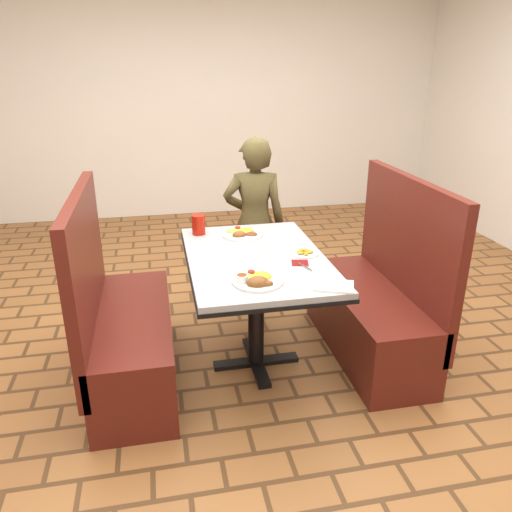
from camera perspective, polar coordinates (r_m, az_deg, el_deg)
name	(u,v)px	position (r m, az deg, el deg)	size (l,w,h in m)	color
room	(256,43)	(2.75, 0.00, 23.15)	(7.00, 7.04, 2.82)	#9B6232
dining_table	(256,271)	(2.99, 0.00, -1.71)	(0.81, 1.21, 0.75)	#A9ACAE
booth_bench_left	(125,332)	(3.10, -14.80, -8.36)	(0.47, 1.20, 1.17)	#5D1D15
booth_bench_right	(375,307)	(3.37, 13.50, -5.67)	(0.47, 1.20, 1.17)	#5D1D15
diner_person	(254,222)	(3.88, -0.19, 3.88)	(0.48, 0.31, 1.31)	brown
near_dinner_plate	(257,278)	(2.59, 0.08, -2.52)	(0.27, 0.27, 0.08)	white
far_dinner_plate	(242,232)	(3.30, -1.58, 2.78)	(0.27, 0.27, 0.07)	white
plantain_plate	(304,253)	(2.99, 5.56, 0.36)	(0.16, 0.16, 0.02)	white
maroon_napkin	(300,263)	(2.86, 5.04, -0.79)	(0.09, 0.09, 0.00)	#650F0F
spoon_utensil	(305,267)	(2.81, 5.59, -1.21)	(0.01, 0.13, 0.00)	silver
red_tumbler	(199,225)	(3.33, -6.59, 3.58)	(0.09, 0.09, 0.13)	#B1180B
paper_napkin	(334,286)	(2.59, 8.88, -3.39)	(0.20, 0.15, 0.01)	white
knife_utensil	(247,280)	(2.62, -1.02, -2.74)	(0.01, 0.15, 0.00)	silver
fork_utensil	(251,282)	(2.59, -0.60, -2.97)	(0.01, 0.14, 0.00)	#B8B8BD
lettuce_shreds	(260,252)	(3.02, 0.52, 0.48)	(0.28, 0.32, 0.00)	#7EB749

